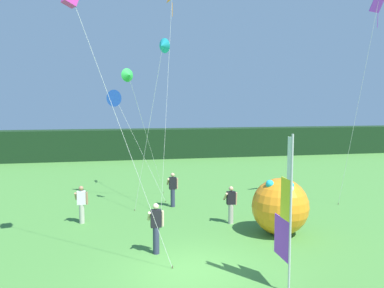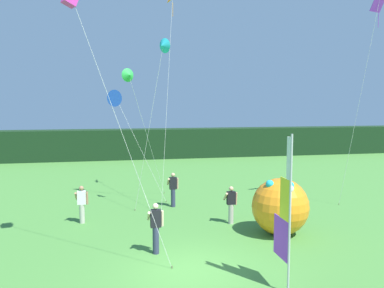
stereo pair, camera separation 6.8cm
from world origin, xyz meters
TOP-DOWN VIEW (x-y plane):
  - ground_plane at (0.00, 0.00)m, footprint 120.00×120.00m
  - distant_treeline at (0.00, 25.45)m, footprint 80.00×2.40m
  - banner_flag at (2.37, -1.61)m, footprint 0.06×1.03m
  - person_near_banner at (-3.64, 5.62)m, footprint 0.55×0.48m
  - person_mid_field at (2.64, 4.31)m, footprint 0.55×0.48m
  - person_far_left at (-0.87, 1.57)m, footprint 0.55×0.48m
  - person_far_right at (0.61, 7.50)m, footprint 0.55×0.48m
  - inflatable_balloon at (4.13, 2.61)m, footprint 2.23×2.23m
  - kite_green_delta_0 at (-1.45, 8.11)m, footprint 2.36×2.68m
  - kite_cyan_delta_1 at (0.01, 6.36)m, footprint 1.66×1.17m
  - kite_blue_delta_2 at (-2.09, 9.65)m, footprint 2.97×1.53m
  - kite_orange_diamond_3 at (0.81, 8.92)m, footprint 1.30×3.23m
  - kite_purple_diamond_4 at (10.00, 5.33)m, footprint 1.53×1.30m

SIDE VIEW (x-z plane):
  - ground_plane at x=0.00m, z-range 0.00..0.00m
  - person_mid_field at x=2.64m, z-range 0.05..1.68m
  - person_near_banner at x=-3.64m, z-range 0.05..1.69m
  - person_far_right at x=0.61m, z-range 0.06..1.78m
  - person_far_left at x=-0.87m, z-range 0.06..1.83m
  - inflatable_balloon at x=4.13m, z-range 0.01..2.24m
  - distant_treeline at x=0.00m, z-range 0.00..2.77m
  - banner_flag at x=2.37m, z-range -0.09..4.25m
  - kite_blue_delta_2 at x=-2.09m, z-range 2.48..8.36m
  - kite_green_delta_0 at x=-1.45m, z-range 3.06..9.94m
  - kite_cyan_delta_1 at x=0.01m, z-range 3.64..11.72m
  - kite_purple_diamond_4 at x=10.00m, z-range 4.26..14.68m
  - kite_orange_diamond_3 at x=0.81m, z-range 4.47..15.66m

